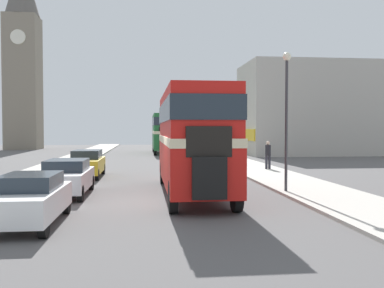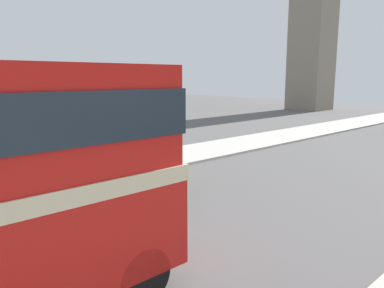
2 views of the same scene
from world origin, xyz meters
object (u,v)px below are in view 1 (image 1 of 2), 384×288
object	(u,v)px
car_parked_far	(87,163)
pedestrian_walking	(268,153)
street_lamp	(287,100)
car_parked_mid	(67,177)
church_tower	(23,51)
double_decker_bus	(192,134)
car_parked_near	(30,199)
bus_distant	(164,130)

from	to	relation	value
car_parked_far	pedestrian_walking	distance (m)	11.65
street_lamp	car_parked_mid	bearing A→B (deg)	176.74
church_tower	double_decker_bus	bearing A→B (deg)	-66.73
car_parked_mid	car_parked_far	size ratio (longest dim) A/B	0.96
car_parked_mid	church_tower	xyz separation A→B (m)	(-13.17, 42.33, 12.60)
car_parked_far	car_parked_near	bearing A→B (deg)	-89.93
bus_distant	street_lamp	world-z (taller)	street_lamp
street_lamp	car_parked_near	bearing A→B (deg)	-151.99
car_parked_mid	car_parked_far	world-z (taller)	car_parked_far
bus_distant	street_lamp	size ratio (longest dim) A/B	1.72
double_decker_bus	car_parked_far	world-z (taller)	double_decker_bus
car_parked_mid	street_lamp	xyz separation A→B (m)	(9.17, -0.52, 3.19)
bus_distant	car_parked_near	xyz separation A→B (m)	(-5.46, -36.05, -1.86)
double_decker_bus	bus_distant	distance (m)	30.97
car_parked_far	church_tower	size ratio (longest dim) A/B	0.17
bus_distant	street_lamp	xyz separation A→B (m)	(3.77, -31.14, 1.34)
street_lamp	church_tower	xyz separation A→B (m)	(-22.34, 42.85, 9.41)
bus_distant	pedestrian_walking	distance (m)	22.13
bus_distant	church_tower	bearing A→B (deg)	147.77
bus_distant	car_parked_near	bearing A→B (deg)	-98.62
double_decker_bus	car_parked_far	distance (m)	9.04
car_parked_near	pedestrian_walking	world-z (taller)	pedestrian_walking
street_lamp	pedestrian_walking	bearing A→B (deg)	77.89
bus_distant	car_parked_mid	xyz separation A→B (m)	(-5.40, -30.62, -1.85)
bus_distant	church_tower	distance (m)	24.45
car_parked_mid	street_lamp	world-z (taller)	street_lamp
bus_distant	church_tower	xyz separation A→B (m)	(-18.57, 11.71, 10.75)
car_parked_near	car_parked_mid	size ratio (longest dim) A/B	0.96
car_parked_mid	church_tower	bearing A→B (deg)	107.29
church_tower	car_parked_far	bearing A→B (deg)	-69.77
double_decker_bus	pedestrian_walking	size ratio (longest dim) A/B	5.35
car_parked_mid	pedestrian_walking	bearing A→B (deg)	39.62
bus_distant	car_parked_near	world-z (taller)	bus_distant
pedestrian_walking	car_parked_near	bearing A→B (deg)	-127.53
bus_distant	pedestrian_walking	xyz separation A→B (m)	(5.89, -21.28, -1.46)
car_parked_mid	car_parked_far	bearing A→B (deg)	90.66
car_parked_near	church_tower	distance (m)	51.11
car_parked_near	car_parked_far	distance (m)	12.24
street_lamp	double_decker_bus	bearing A→B (deg)	177.54
street_lamp	church_tower	size ratio (longest dim) A/B	0.22
car_parked_mid	church_tower	distance (m)	46.09
double_decker_bus	car_parked_far	xyz separation A→B (m)	(-5.26, 7.15, -1.73)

